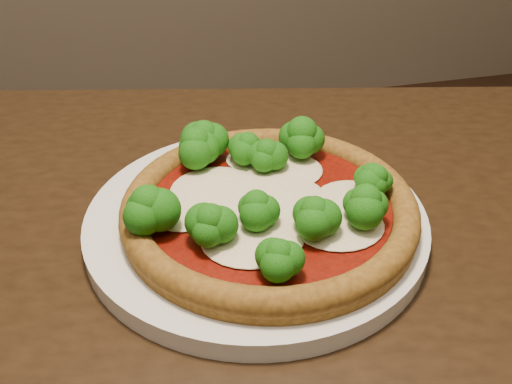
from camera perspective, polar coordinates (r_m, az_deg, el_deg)
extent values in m
cube|color=black|center=(0.50, -4.81, -9.00)|extent=(1.34, 0.97, 0.04)
cylinder|color=silver|center=(0.52, 0.00, -2.84)|extent=(0.30, 0.30, 0.02)
cylinder|color=brown|center=(0.50, 1.32, -2.01)|extent=(0.26, 0.26, 0.01)
torus|color=brown|center=(0.50, 1.33, -1.36)|extent=(0.26, 0.26, 0.02)
cylinder|color=#710E05|center=(0.50, 1.33, -1.32)|extent=(0.21, 0.21, 0.00)
ellipsoid|color=#F0E4BF|center=(0.56, -0.32, 3.36)|extent=(0.05, 0.05, 0.00)
ellipsoid|color=#F0E4BF|center=(0.54, 2.89, 2.18)|extent=(0.07, 0.07, 0.01)
ellipsoid|color=#F0E4BF|center=(0.49, -6.87, -1.73)|extent=(0.07, 0.06, 0.01)
ellipsoid|color=#F0E4BF|center=(0.47, 8.24, -3.26)|extent=(0.08, 0.07, 0.01)
ellipsoid|color=#F0E4BF|center=(0.51, -4.09, 0.35)|extent=(0.08, 0.07, 0.01)
ellipsoid|color=#F0E4BF|center=(0.51, 9.42, -0.62)|extent=(0.06, 0.06, 0.01)
ellipsoid|color=#F0E4BF|center=(0.49, 0.65, -1.09)|extent=(0.12, 0.10, 0.01)
ellipsoid|color=#F0E4BF|center=(0.46, -0.34, -4.58)|extent=(0.08, 0.08, 0.01)
ellipsoid|color=#228415|center=(0.54, -6.03, 4.75)|extent=(0.05, 0.05, 0.04)
ellipsoid|color=#228415|center=(0.55, 4.60, 5.76)|extent=(0.05, 0.05, 0.04)
ellipsoid|color=#228415|center=(0.46, -10.71, -1.34)|extent=(0.05, 0.05, 0.04)
ellipsoid|color=#228415|center=(0.54, -0.80, 4.64)|extent=(0.04, 0.04, 0.03)
ellipsoid|color=#228415|center=(0.55, -5.23, 5.47)|extent=(0.05, 0.05, 0.04)
ellipsoid|color=#228415|center=(0.41, 2.32, -6.40)|extent=(0.04, 0.04, 0.03)
ellipsoid|color=#228415|center=(0.46, 0.04, -1.43)|extent=(0.04, 0.04, 0.03)
ellipsoid|color=#228415|center=(0.50, 11.89, 1.36)|extent=(0.04, 0.04, 0.03)
ellipsoid|color=#228415|center=(0.53, 1.11, 3.93)|extent=(0.04, 0.04, 0.03)
ellipsoid|color=#228415|center=(0.45, 5.89, -2.17)|extent=(0.04, 0.04, 0.04)
ellipsoid|color=#228415|center=(0.51, 11.49, 1.54)|extent=(0.04, 0.04, 0.03)
ellipsoid|color=#228415|center=(0.47, 10.90, -0.99)|extent=(0.04, 0.04, 0.04)
ellipsoid|color=#228415|center=(0.44, -4.57, -2.97)|extent=(0.04, 0.04, 0.04)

